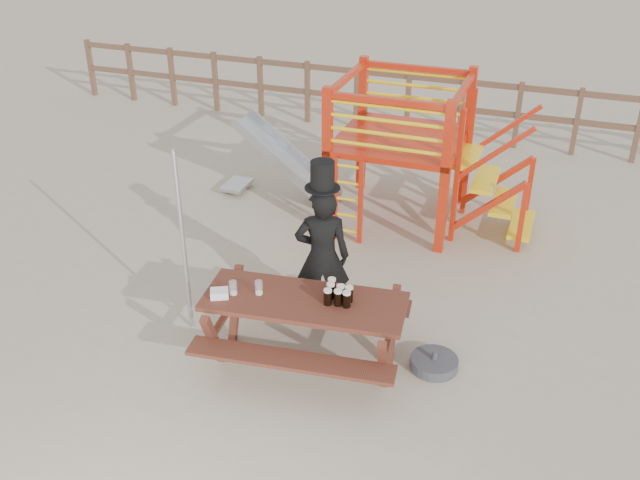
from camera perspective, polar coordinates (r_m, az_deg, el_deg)
The scene contains 10 objects.
ground at distance 7.74m, azimuth -2.26°, elevation -9.33°, with size 60.00×60.00×0.00m, color tan.
back_fence at distance 13.44m, azimuth 9.18°, elevation 11.07°, with size 15.09×0.09×1.20m.
playground_fort at distance 10.15m, azimuth 5.97°, elevation 7.34°, with size 4.71×1.84×2.10m.
picnic_table at distance 7.37m, azimuth -1.25°, elevation -6.67°, with size 2.20×1.65×0.79m.
man_with_hat at distance 7.81m, azimuth 0.18°, elevation -1.07°, with size 0.70×0.57×1.97m.
metal_pole at distance 7.73m, azimuth -10.87°, elevation -0.32°, with size 0.05×0.05×2.16m, color #B2B2B7.
parasol_base at distance 7.65m, azimuth 9.11°, elevation -9.69°, with size 0.50×0.50×0.21m.
paper_bag at distance 7.29m, azimuth -8.05°, elevation -4.26°, with size 0.18×0.14×0.08m, color white.
stout_pints at distance 7.13m, azimuth 1.43°, elevation -4.32°, with size 0.30×0.29×0.17m.
empty_glasses at distance 7.28m, azimuth -5.94°, elevation -3.86°, with size 0.32×0.18×0.15m.
Camera 1 is at (2.36, -5.59, 4.80)m, focal length 40.00 mm.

